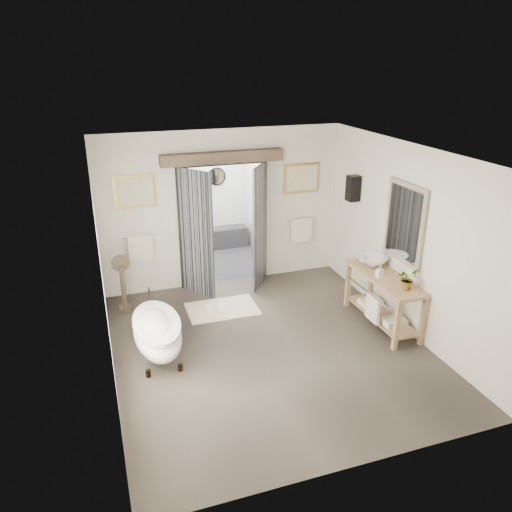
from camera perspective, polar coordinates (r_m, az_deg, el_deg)
The scene contains 13 objects.
ground_plane at distance 7.63m, azimuth 1.47°, elevation -10.36°, with size 5.00×5.00×0.00m, color brown.
room_shell at distance 6.69m, azimuth 1.72°, elevation 2.57°, with size 4.52×5.02×2.91m.
shower_room at distance 10.76m, azimuth -5.82°, elevation 4.72°, with size 2.22×2.01×2.51m.
back_wall_dressing at distance 9.01m, azimuth -3.52°, elevation 5.73°, with size 3.82×0.74×2.52m.
clawfoot_tub at distance 7.43m, azimuth -11.23°, elevation -8.52°, with size 0.67×1.50×0.73m.
vanity at distance 8.23m, azimuth 14.26°, elevation -4.50°, with size 0.57×1.60×0.85m.
pedestal_mirror at distance 8.73m, azimuth -14.94°, elevation -3.44°, with size 0.30×0.20×1.03m.
rug at distance 8.68m, azimuth -3.87°, elevation -6.03°, with size 1.20×0.80×0.01m, color beige.
slippers at distance 8.67m, azimuth -4.70°, elevation -5.90°, with size 0.34×0.25×0.05m.
basin at distance 8.41m, azimuth 13.22°, elevation -0.61°, with size 0.48×0.48×0.17m, color white.
plant at distance 7.70m, azimuth 16.90°, elevation -2.49°, with size 0.29×0.25×0.32m, color gray.
soap_bottle_a at distance 8.00m, azimuth 13.95°, elevation -1.71°, with size 0.09×0.09×0.21m, color gray.
soap_bottle_b at distance 8.52m, azimuth 12.18°, elevation -0.16°, with size 0.14×0.14×0.18m, color gray.
Camera 1 is at (-2.25, -6.04, 4.08)m, focal length 35.00 mm.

